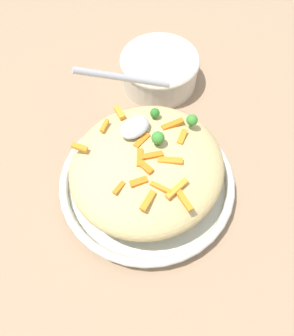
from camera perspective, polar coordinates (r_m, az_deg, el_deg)
The scene contains 24 objects.
ground_plane at distance 0.70m, azimuth 0.00°, elevation -3.21°, with size 2.40×2.40×0.00m, color #9E7F60.
serving_bowl at distance 0.68m, azimuth 0.00°, elevation -2.40°, with size 0.33×0.33×0.04m.
pasta_mound at distance 0.63m, azimuth 0.00°, elevation 0.12°, with size 0.28×0.27×0.09m, color #D1BA7A.
carrot_piece_0 at distance 0.61m, azimuth -10.70°, elevation 3.28°, with size 0.03×0.01×0.01m, color orange.
carrot_piece_1 at distance 0.56m, azimuth 2.19°, elevation -3.16°, with size 0.04×0.01×0.01m, color orange.
carrot_piece_2 at distance 0.63m, azimuth -6.78°, elevation 6.73°, with size 0.03×0.01×0.01m, color orange.
carrot_piece_3 at distance 0.58m, azimuth -1.44°, elevation 1.89°, with size 0.03×0.01×0.01m, color orange.
carrot_piece_4 at distance 0.58m, azimuth 3.70°, elevation 1.22°, with size 0.04×0.01×0.01m, color orange.
carrot_piece_5 at distance 0.60m, azimuth -0.83°, elevation 4.41°, with size 0.03×0.01×0.01m, color orange.
carrot_piece_6 at distance 0.55m, azimuth 6.00°, elevation -5.17°, with size 0.04×0.01×0.01m, color orange.
carrot_piece_7 at distance 0.55m, azimuth 0.14°, elevation -5.24°, with size 0.04×0.01×0.01m, color orange.
carrot_piece_8 at distance 0.56m, azimuth 4.77°, elevation -3.31°, with size 0.04×0.01×0.01m, color orange.
carrot_piece_9 at distance 0.63m, azimuth 4.11°, elevation 6.93°, with size 0.04×0.01×0.01m, color orange.
carrot_piece_10 at distance 0.65m, azimuth -4.42°, elevation 8.84°, with size 0.03×0.01×0.01m, color orange.
carrot_piece_11 at distance 0.58m, azimuth 0.80°, elevation 2.00°, with size 0.04×0.01×0.01m, color orange.
carrot_piece_12 at distance 0.57m, azimuth -0.14°, elevation 0.05°, with size 0.02×0.01×0.01m, color orange.
carrot_piece_13 at distance 0.61m, azimuth 5.61°, elevation 4.95°, with size 0.03×0.01×0.01m, color orange.
carrot_piece_14 at distance 0.56m, azimuth -4.50°, elevation -3.16°, with size 0.02×0.01×0.01m, color orange.
carrot_piece_15 at distance 0.56m, azimuth -1.34°, elevation -2.21°, with size 0.03×0.01×0.01m, color orange.
broccoli_floret_0 at distance 0.59m, azimuth 1.60°, elevation 4.92°, with size 0.02×0.02×0.03m.
broccoli_floret_1 at distance 0.63m, azimuth 7.18°, elevation 7.57°, with size 0.02×0.02×0.02m.
broccoli_floret_2 at distance 0.63m, azimuth 1.26°, elevation 8.74°, with size 0.02×0.02×0.02m.
serving_spoon at distance 0.62m, azimuth -2.67°, elevation 9.55°, with size 0.15×0.14×0.09m.
companion_bowl at distance 0.84m, azimuth 1.99°, elevation 15.51°, with size 0.18×0.18×0.07m.
Camera 1 is at (-0.23, -0.24, 0.61)m, focal length 38.25 mm.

